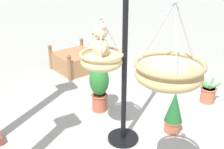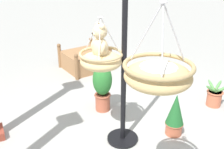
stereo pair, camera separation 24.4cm
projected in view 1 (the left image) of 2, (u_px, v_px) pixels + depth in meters
ground_plane at (118, 132)px, 4.12m from camera, size 40.00×40.00×0.00m
display_pole_central at (124, 92)px, 3.66m from camera, size 0.44×0.44×2.45m
hanging_basket_with_teddy at (102, 60)px, 3.48m from camera, size 0.57×0.57×0.67m
teddy_bear at (100, 45)px, 3.39m from camera, size 0.32×0.28×0.47m
hanging_basket_left_high at (169, 73)px, 2.25m from camera, size 0.58×0.58×0.70m
wooden_planter_box at (76, 61)px, 6.25m from camera, size 1.04×1.05×0.58m
potted_plant_fern_front at (174, 112)px, 4.02m from camera, size 0.27×0.27×0.66m
potted_plant_flowering_red at (208, 93)px, 4.90m from camera, size 0.40×0.45×0.43m
potted_plant_tall_leafy at (99, 86)px, 4.53m from camera, size 0.32×0.32×0.83m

